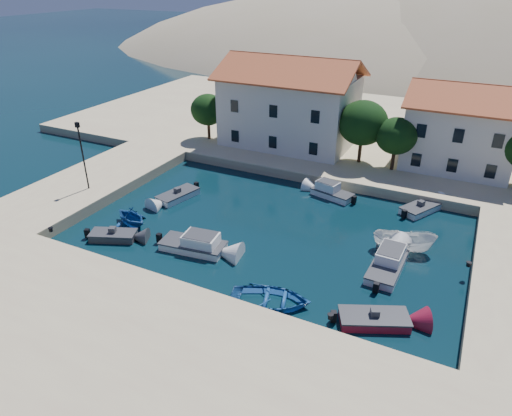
# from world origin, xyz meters

# --- Properties ---
(ground) EXTENTS (400.00, 400.00, 0.00)m
(ground) POSITION_xyz_m (0.00, 0.00, 0.00)
(ground) COLOR black
(ground) RESTS_ON ground
(quay_south) EXTENTS (52.00, 12.00, 1.00)m
(quay_south) POSITION_xyz_m (0.00, -6.00, 0.50)
(quay_south) COLOR #C8B088
(quay_south) RESTS_ON ground
(quay_west) EXTENTS (8.00, 20.00, 1.00)m
(quay_west) POSITION_xyz_m (-19.00, 10.00, 0.50)
(quay_west) COLOR #C8B088
(quay_west) RESTS_ON ground
(quay_north) EXTENTS (80.00, 36.00, 1.00)m
(quay_north) POSITION_xyz_m (2.00, 38.00, 0.50)
(quay_north) COLOR #C8B088
(quay_north) RESTS_ON ground
(hills) EXTENTS (254.00, 176.00, 99.00)m
(hills) POSITION_xyz_m (20.64, 123.62, -23.40)
(hills) COLOR tan
(hills) RESTS_ON ground
(building_left) EXTENTS (14.70, 9.45, 9.70)m
(building_left) POSITION_xyz_m (-6.00, 28.00, 5.94)
(building_left) COLOR silver
(building_left) RESTS_ON quay_north
(building_mid) EXTENTS (10.50, 8.40, 8.30)m
(building_mid) POSITION_xyz_m (12.00, 29.00, 5.22)
(building_mid) COLOR silver
(building_mid) RESTS_ON quay_north
(trees) EXTENTS (37.30, 5.30, 6.45)m
(trees) POSITION_xyz_m (4.51, 25.46, 4.84)
(trees) COLOR #382314
(trees) RESTS_ON quay_north
(lamppost) EXTENTS (0.35, 0.25, 6.22)m
(lamppost) POSITION_xyz_m (-17.50, 8.00, 4.75)
(lamppost) COLOR black
(lamppost) RESTS_ON quay_west
(bollards) EXTENTS (29.36, 9.56, 0.30)m
(bollards) POSITION_xyz_m (2.80, 3.87, 1.15)
(bollards) COLOR black
(bollards) RESTS_ON ground
(motorboat_grey_sw) EXTENTS (3.86, 2.80, 1.25)m
(motorboat_grey_sw) POSITION_xyz_m (-10.47, 3.28, 0.30)
(motorboat_grey_sw) COLOR #38393D
(motorboat_grey_sw) RESTS_ON ground
(cabin_cruiser_south) EXTENTS (5.15, 2.70, 1.60)m
(cabin_cruiser_south) POSITION_xyz_m (-4.03, 4.80, 0.48)
(cabin_cruiser_south) COLOR white
(cabin_cruiser_south) RESTS_ON ground
(rowboat_south) EXTENTS (5.88, 4.88, 1.05)m
(rowboat_south) POSITION_xyz_m (3.89, 1.61, 0.00)
(rowboat_south) COLOR #1B5099
(rowboat_south) RESTS_ON ground
(motorboat_red_se) EXTENTS (4.49, 3.36, 1.25)m
(motorboat_red_se) POSITION_xyz_m (10.14, 2.70, 0.29)
(motorboat_red_se) COLOR maroon
(motorboat_red_se) RESTS_ON ground
(cabin_cruiser_east) EXTENTS (2.17, 4.99, 1.60)m
(cabin_cruiser_east) POSITION_xyz_m (9.67, 8.53, 0.48)
(cabin_cruiser_east) COLOR white
(cabin_cruiser_east) RESTS_ON ground
(boat_east) EXTENTS (4.86, 2.80, 1.77)m
(boat_east) POSITION_xyz_m (10.21, 11.64, 0.00)
(boat_east) COLOR white
(boat_east) RESTS_ON ground
(motorboat_white_ne) EXTENTS (3.31, 4.13, 1.25)m
(motorboat_white_ne) POSITION_xyz_m (10.35, 18.79, 0.29)
(motorboat_white_ne) COLOR white
(motorboat_white_ne) RESTS_ON ground
(rowboat_west) EXTENTS (4.20, 3.87, 1.84)m
(rowboat_west) POSITION_xyz_m (-10.75, 5.79, 0.00)
(rowboat_west) COLOR #1B5099
(rowboat_west) RESTS_ON ground
(motorboat_white_west) EXTENTS (2.67, 4.34, 1.25)m
(motorboat_white_west) POSITION_xyz_m (-10.18, 11.56, 0.29)
(motorboat_white_west) COLOR white
(motorboat_white_west) RESTS_ON ground
(cabin_cruiser_north) EXTENTS (4.18, 2.57, 1.60)m
(cabin_cruiser_north) POSITION_xyz_m (2.54, 18.18, 0.48)
(cabin_cruiser_north) COLOR white
(cabin_cruiser_north) RESTS_ON ground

